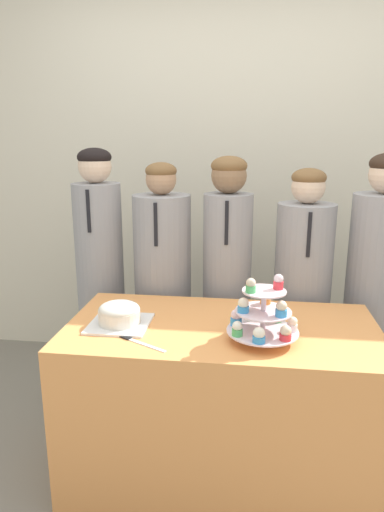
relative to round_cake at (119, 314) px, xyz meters
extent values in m
cube|color=beige|center=(0.43, 1.33, 0.56)|extent=(9.00, 0.06, 2.70)
cube|color=#EF9951|center=(0.43, 0.05, -0.42)|extent=(1.33, 0.68, 0.75)
cube|color=white|center=(0.00, 0.00, -0.04)|extent=(0.25, 0.25, 0.01)
cylinder|color=silver|center=(0.00, 0.00, -0.01)|extent=(0.18, 0.18, 0.06)
ellipsoid|color=silver|center=(0.00, 0.00, 0.02)|extent=(0.17, 0.17, 0.06)
cube|color=silver|center=(0.16, -0.18, -0.05)|extent=(0.17, 0.10, 0.00)
cube|color=black|center=(0.05, -0.12, -0.05)|extent=(0.08, 0.06, 0.01)
cylinder|color=silver|center=(0.60, -0.08, 0.06)|extent=(0.02, 0.02, 0.21)
cylinder|color=silver|center=(0.60, -0.08, -0.01)|extent=(0.28, 0.28, 0.01)
cylinder|color=silver|center=(0.60, -0.08, 0.07)|extent=(0.22, 0.22, 0.01)
cylinder|color=silver|center=(0.60, -0.08, 0.16)|extent=(0.17, 0.17, 0.01)
cylinder|color=#4CB766|center=(0.50, -0.14, 0.01)|extent=(0.04, 0.04, 0.03)
sphere|color=white|center=(0.50, -0.14, 0.03)|extent=(0.04, 0.04, 0.04)
cylinder|color=#3893DB|center=(0.59, -0.19, 0.01)|extent=(0.05, 0.05, 0.02)
sphere|color=white|center=(0.59, -0.19, 0.03)|extent=(0.05, 0.05, 0.05)
cylinder|color=#E5333D|center=(0.68, -0.16, 0.01)|extent=(0.04, 0.04, 0.02)
sphere|color=beige|center=(0.68, -0.16, 0.03)|extent=(0.04, 0.04, 0.04)
cylinder|color=white|center=(0.72, -0.07, 0.01)|extent=(0.04, 0.04, 0.03)
sphere|color=#F4E5C6|center=(0.72, -0.07, 0.03)|extent=(0.04, 0.04, 0.04)
cylinder|color=#4CB766|center=(0.66, 0.02, 0.01)|extent=(0.04, 0.04, 0.03)
sphere|color=white|center=(0.66, 0.02, 0.03)|extent=(0.04, 0.04, 0.04)
cylinder|color=#4CB766|center=(0.56, 0.03, 0.01)|extent=(0.04, 0.04, 0.03)
sphere|color=beige|center=(0.56, 0.03, 0.03)|extent=(0.03, 0.03, 0.03)
cylinder|color=#3893DB|center=(0.50, -0.04, 0.01)|extent=(0.05, 0.05, 0.03)
sphere|color=silver|center=(0.50, -0.04, 0.04)|extent=(0.04, 0.04, 0.04)
cylinder|color=#3893DB|center=(0.67, -0.13, 0.09)|extent=(0.04, 0.04, 0.03)
sphere|color=beige|center=(0.67, -0.13, 0.12)|extent=(0.04, 0.04, 0.04)
cylinder|color=orange|center=(0.61, 0.00, 0.09)|extent=(0.04, 0.04, 0.03)
sphere|color=#F4E5C6|center=(0.61, 0.00, 0.12)|extent=(0.04, 0.04, 0.04)
cylinder|color=#3893DB|center=(0.52, -0.10, 0.09)|extent=(0.04, 0.04, 0.02)
sphere|color=#F4E5C6|center=(0.52, -0.10, 0.11)|extent=(0.04, 0.04, 0.04)
cylinder|color=#4CB766|center=(0.55, -0.11, 0.17)|extent=(0.04, 0.04, 0.03)
sphere|color=beige|center=(0.55, -0.11, 0.20)|extent=(0.04, 0.04, 0.04)
cylinder|color=#E5333D|center=(0.65, -0.05, 0.18)|extent=(0.04, 0.04, 0.03)
sphere|color=silver|center=(0.65, -0.05, 0.20)|extent=(0.04, 0.04, 0.04)
cylinder|color=#939399|center=(-0.28, 0.59, -0.15)|extent=(0.26, 0.26, 1.29)
sphere|color=beige|center=(-0.28, 0.59, 0.58)|extent=(0.18, 0.18, 0.18)
ellipsoid|color=black|center=(-0.28, 0.59, 0.63)|extent=(0.18, 0.18, 0.10)
cube|color=black|center=(-0.28, 0.46, 0.36)|extent=(0.02, 0.01, 0.22)
cylinder|color=#939399|center=(0.07, 0.59, -0.18)|extent=(0.31, 0.31, 1.23)
sphere|color=tan|center=(0.07, 0.59, 0.52)|extent=(0.16, 0.16, 0.16)
ellipsoid|color=brown|center=(0.07, 0.59, 0.56)|extent=(0.16, 0.16, 0.09)
cube|color=black|center=(0.07, 0.43, 0.31)|extent=(0.02, 0.01, 0.22)
cylinder|color=#939399|center=(0.42, 0.59, -0.17)|extent=(0.26, 0.26, 1.24)
sphere|color=#8E6B4C|center=(0.42, 0.59, 0.54)|extent=(0.18, 0.18, 0.18)
ellipsoid|color=brown|center=(0.42, 0.59, 0.59)|extent=(0.19, 0.19, 0.10)
cube|color=black|center=(0.42, 0.46, 0.32)|extent=(0.02, 0.01, 0.22)
cylinder|color=#939399|center=(0.82, 0.59, -0.19)|extent=(0.30, 0.30, 1.20)
sphere|color=beige|center=(0.82, 0.59, 0.49)|extent=(0.17, 0.17, 0.17)
ellipsoid|color=brown|center=(0.82, 0.59, 0.54)|extent=(0.17, 0.17, 0.09)
cube|color=black|center=(0.82, 0.44, 0.28)|extent=(0.02, 0.01, 0.22)
cylinder|color=#939399|center=(1.20, 0.59, -0.17)|extent=(0.32, 0.32, 1.25)
camera|label=1|loc=(0.54, -1.76, 0.72)|focal=32.00mm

